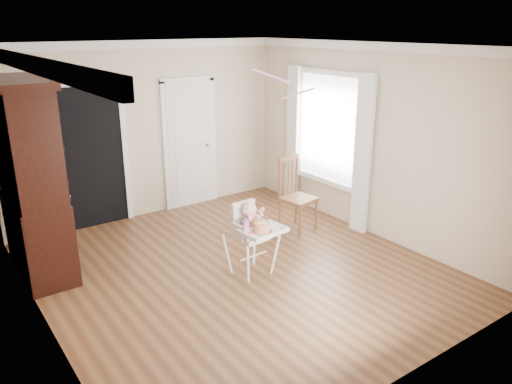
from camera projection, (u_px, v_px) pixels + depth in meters
floor at (238, 270)px, 6.25m from camera, size 5.00×5.00×0.00m
ceiling at (235, 46)px, 5.38m from camera, size 5.00×5.00×0.00m
wall_back at (148, 131)px, 7.75m from camera, size 4.50×0.00×4.50m
wall_left at (33, 204)px, 4.58m from camera, size 0.00×5.00×5.00m
wall_right at (370, 141)px, 7.05m from camera, size 0.00×5.00×5.00m
crown_molding at (235, 51)px, 5.40m from camera, size 4.50×5.00×0.12m
doorway at (93, 154)px, 7.31m from camera, size 1.06×0.05×2.22m
closet_door at (190, 145)px, 8.22m from camera, size 0.96×0.09×2.13m
window_right at (327, 136)px, 7.65m from camera, size 0.13×1.84×2.30m
high_chair at (251, 231)px, 5.98m from camera, size 0.58×0.70×0.92m
baby at (250, 220)px, 5.95m from camera, size 0.28×0.21×0.41m
cake at (262, 227)px, 5.75m from camera, size 0.24×0.24×0.11m
sippy_cup at (246, 226)px, 5.72m from camera, size 0.08×0.08×0.19m
china_cabinet at (31, 181)px, 5.84m from camera, size 0.62×1.40×2.36m
dining_chair at (296, 197)px, 7.33m from camera, size 0.52×0.52×1.10m
streamer at (270, 76)px, 5.74m from camera, size 0.22×0.46×0.15m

